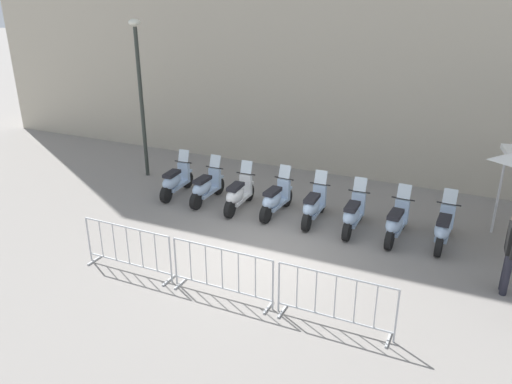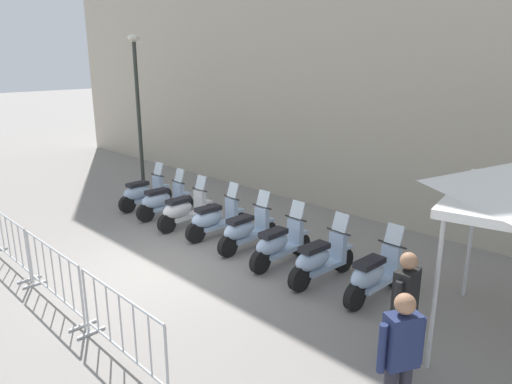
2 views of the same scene
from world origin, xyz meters
name	(u,v)px [view 1 (image 1 of 2)]	position (x,y,z in m)	size (l,w,h in m)	color
ground_plane	(263,252)	(0.00, 0.00, 0.00)	(120.00, 120.00, 0.00)	gray
motorcycle_0	(175,181)	(-3.24, 2.70, 0.45)	(0.61, 1.72, 1.24)	black
motorcycle_1	(206,187)	(-2.22, 2.44, 0.45)	(0.69, 1.71, 1.24)	black
motorcycle_2	(238,194)	(-1.19, 2.16, 0.45)	(0.64, 1.72, 1.24)	black
motorcycle_3	(275,199)	(-0.14, 2.06, 0.45)	(0.74, 1.70, 1.24)	black
motorcycle_4	(313,206)	(0.90, 1.85, 0.45)	(0.65, 1.72, 1.24)	black
motorcycle_5	(353,215)	(1.92, 1.57, 0.45)	(0.66, 1.72, 1.24)	black
motorcycle_6	(396,223)	(2.95, 1.35, 0.45)	(0.74, 1.70, 1.24)	black
motorcycle_7	(443,228)	(4.02, 1.29, 0.45)	(0.71, 1.71, 1.24)	black
barrier_segment_0	(128,249)	(-2.59, -1.49, 0.53)	(2.14, 0.82, 1.07)	#B2B5B7
barrier_segment_1	(222,273)	(-0.38, -1.93, 0.53)	(2.14, 0.82, 1.07)	#B2B5B7
barrier_segment_2	(335,301)	(1.84, -2.36, 0.53)	(2.14, 0.82, 1.07)	#B2B5B7
street_lamp	(140,83)	(-4.82, 4.12, 2.99)	(0.36, 0.36, 4.83)	#2D332D
officer_mid_plaza	(511,249)	(5.03, -0.46, 0.98)	(0.26, 0.55, 1.73)	#23232D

